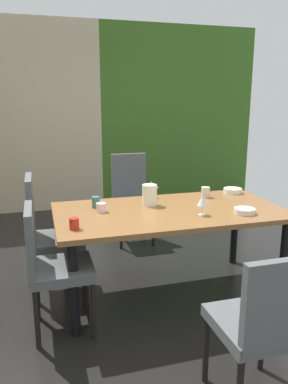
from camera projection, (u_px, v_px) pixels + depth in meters
name	position (u px, v px, depth m)	size (l,w,h in m)	color
ground_plane	(143.00, 297.00, 3.24)	(5.43, 6.04, 0.02)	black
back_panel_interior	(1.00, 119.00, 5.34)	(2.88, 0.10, 2.79)	beige
garden_window_panel	(178.00, 117.00, 6.07)	(2.55, 0.10, 2.79)	#3C6622
dining_table	(170.00, 218.00, 3.15)	(1.91, 1.01, 0.76)	brown
chair_head_far	(131.00, 194.00, 4.45)	(0.44, 0.45, 1.03)	#525455
chair_left_far	(46.00, 230.00, 3.19)	(0.44, 0.44, 1.04)	#525455
chair_head_near	(264.00, 321.00, 1.93)	(0.44, 0.44, 0.93)	#525455
chair_left_near	(50.00, 262.00, 2.64)	(0.44, 0.44, 0.95)	#525455
wine_glass_corner	(202.00, 201.00, 2.95)	(0.08, 0.08, 0.16)	silver
wine_glass_near_window	(151.00, 186.00, 3.48)	(0.07, 0.07, 0.16)	silver
serving_bowl_south	(245.00, 211.00, 3.01)	(0.17, 0.17, 0.04)	silver
serving_bowl_east	(233.00, 191.00, 3.69)	(0.18, 0.18, 0.05)	silver
cup_north	(205.00, 192.00, 3.52)	(0.08, 0.08, 0.10)	beige
cup_rear	(101.00, 208.00, 3.05)	(0.08, 0.08, 0.08)	silver
cup_west	(96.00, 202.00, 3.17)	(0.07, 0.07, 0.10)	#356A69
cup_front	(74.00, 224.00, 2.64)	(0.07, 0.07, 0.08)	red
pitcher_left	(150.00, 195.00, 3.24)	(0.14, 0.13, 0.18)	white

